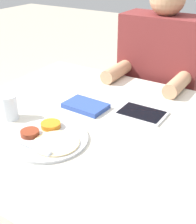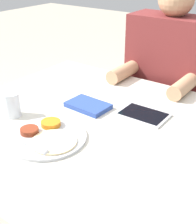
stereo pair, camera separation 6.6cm
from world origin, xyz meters
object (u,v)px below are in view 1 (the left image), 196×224
Objects in this scene: tablet_device at (141,113)px; drinking_glass at (9,107)px; thali_tray at (48,138)px; red_notebook at (86,106)px; person_diner at (157,105)px.

drinking_glass is at bearing -143.92° from tablet_device.
thali_tray is 1.57× the size of red_notebook.
person_diner is (0.07, 0.83, -0.20)m from thali_tray.
person_diner is at bearing 85.10° from thali_tray.
person_diner is at bearing 79.79° from red_notebook.
red_notebook is at bearing -100.21° from person_diner.
drinking_glass is at bearing 169.02° from thali_tray.
person_diner is 0.88m from drinking_glass.
thali_tray reaches higher than tablet_device.
tablet_device is 0.16× the size of person_diner.
tablet_device is 0.52m from drinking_glass.
red_notebook is 0.14× the size of person_diner.
thali_tray is at bearing -94.90° from person_diner.
thali_tray is 0.28m from red_notebook.
thali_tray is 0.23× the size of person_diner.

